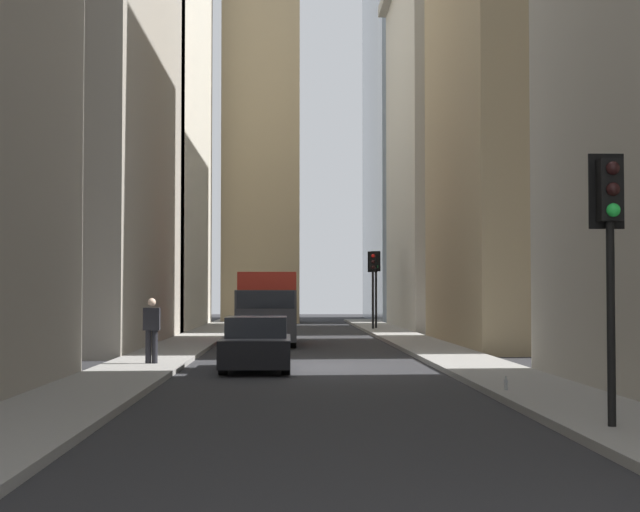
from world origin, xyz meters
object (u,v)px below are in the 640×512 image
traffic_light_far_junction (376,271)px  pedestrian (152,328)px  delivery_truck (267,308)px  traffic_light_midblock (373,272)px  sedan_black (257,345)px  discarded_bottle (506,385)px  traffic_light_foreground (610,224)px

traffic_light_far_junction → pedestrian: bearing=162.7°
delivery_truck → pedestrian: size_ratio=3.67×
traffic_light_midblock → pedestrian: (-25.88, 8.16, -2.05)m
sedan_black → pedestrian: (0.82, 2.86, 0.44)m
traffic_light_far_junction → delivery_truck: bearing=159.3°
sedan_black → traffic_light_far_junction: size_ratio=1.03×
traffic_light_far_junction → discarded_bottle: 34.80m
delivery_truck → traffic_light_midblock: size_ratio=1.57×
traffic_light_midblock → delivery_truck: bearing=158.7°
delivery_truck → traffic_light_midblock: 14.70m
traffic_light_foreground → traffic_light_midblock: traffic_light_midblock is taller
sedan_black → traffic_light_foreground: 13.59m
pedestrian → discarded_bottle: pedestrian is taller
traffic_light_foreground → discarded_bottle: size_ratio=14.58×
delivery_truck → discarded_bottle: 20.64m
traffic_light_midblock → traffic_light_far_junction: traffic_light_far_junction is taller
sedan_black → pedestrian: bearing=74.0°
traffic_light_far_junction → discarded_bottle: traffic_light_far_junction is taller
sedan_black → traffic_light_far_junction: bearing=-11.3°
traffic_light_midblock → discarded_bottle: traffic_light_midblock is taller
delivery_truck → sedan_black: bearing=-180.0°
traffic_light_midblock → discarded_bottle: bearing=179.7°
traffic_light_foreground → traffic_light_far_junction: (40.02, -0.08, 0.17)m
delivery_truck → traffic_light_midblock: traffic_light_midblock is taller
pedestrian → sedan_black: bearing=-106.0°
sedan_black → traffic_light_midblock: traffic_light_midblock is taller
traffic_light_foreground → pedestrian: (13.03, 8.34, -1.93)m
sedan_black → pedestrian: 3.01m
delivery_truck → discarded_bottle: size_ratio=23.93×
sedan_black → traffic_light_midblock: bearing=-11.2°
pedestrian → delivery_truck: bearing=-13.1°
traffic_light_midblock → pedestrian: bearing=162.5°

